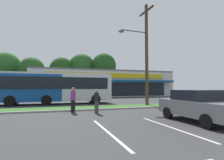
{
  "coord_description": "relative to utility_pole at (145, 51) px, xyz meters",
  "views": [
    {
      "loc": [
        -4.49,
        -0.4,
        1.71
      ],
      "look_at": [
        1.49,
        18.1,
        2.57
      ],
      "focal_mm": 28.22,
      "sensor_mm": 36.0,
      "label": 1
    }
  ],
  "objects": [
    {
      "name": "tree_mid_right",
      "position": [
        -1.32,
        32.6,
        2.01
      ],
      "size": [
        7.2,
        7.2,
        10.78
      ],
      "color": "#473323",
      "rests_on": "ground_plane"
    },
    {
      "name": "storefront_building",
      "position": [
        1.33,
        22.52,
        -2.61
      ],
      "size": [
        27.32,
        14.95,
        5.1
      ],
      "color": "beige",
      "rests_on": "ground_plane"
    },
    {
      "name": "grass_median",
      "position": [
        -3.55,
        -0.27,
        -5.1
      ],
      "size": [
        56.0,
        2.2,
        0.12
      ],
      "primitive_type": "cube",
      "color": "#386B28",
      "rests_on": "ground_plane"
    },
    {
      "name": "car_0",
      "position": [
        -6.29,
        11.99,
        -4.42
      ],
      "size": [
        4.17,
        1.98,
        1.44
      ],
      "rotation": [
        0.0,
        0.0,
        3.14
      ],
      "color": "#B7B7BC",
      "rests_on": "ground_plane"
    },
    {
      "name": "tree_right",
      "position": [
        4.31,
        30.79,
        2.44
      ],
      "size": [
        6.66,
        6.66,
        10.95
      ],
      "color": "#473323",
      "rests_on": "ground_plane"
    },
    {
      "name": "pedestrian_near_bench",
      "position": [
        -5.39,
        -3.12,
        -4.36
      ],
      "size": [
        0.32,
        0.32,
        1.59
      ],
      "rotation": [
        0.0,
        0.0,
        0.54
      ],
      "color": "#47423D",
      "rests_on": "ground_plane"
    },
    {
      "name": "pedestrian_by_pole",
      "position": [
        -6.84,
        -2.17,
        -4.29
      ],
      "size": [
        0.35,
        0.35,
        1.73
      ],
      "rotation": [
        0.0,
        0.0,
        0.85
      ],
      "color": "black",
      "rests_on": "ground_plane"
    },
    {
      "name": "tree_left",
      "position": [
        -18.96,
        31.51,
        1.54
      ],
      "size": [
        6.38,
        6.38,
        9.91
      ],
      "color": "#473323",
      "rests_on": "ground_plane"
    },
    {
      "name": "city_bus",
      "position": [
        -7.95,
        4.81,
        -3.4
      ],
      "size": [
        11.6,
        2.76,
        3.25
      ],
      "rotation": [
        0.0,
        0.0,
        -0.01
      ],
      "color": "#144793",
      "rests_on": "ground_plane"
    },
    {
      "name": "parking_stripe_1",
      "position": [
        -3.26,
        -8.16,
        -5.16
      ],
      "size": [
        0.12,
        4.8,
        0.01
      ],
      "primitive_type": "cube",
      "color": "silver",
      "rests_on": "ground_plane"
    },
    {
      "name": "car_2",
      "position": [
        -1.18,
        -7.57,
        -4.35
      ],
      "size": [
        2.01,
        4.26,
        1.59
      ],
      "rotation": [
        0.0,
        0.0,
        -1.57
      ],
      "color": "slate",
      "rests_on": "ground_plane"
    },
    {
      "name": "tree_mid_left",
      "position": [
        -13.15,
        28.37,
        0.49
      ],
      "size": [
        5.75,
        5.75,
        8.54
      ],
      "color": "#473323",
      "rests_on": "ground_plane"
    },
    {
      "name": "utility_pole",
      "position": [
        0.0,
        0.0,
        0.0
      ],
      "size": [
        3.03,
        2.4,
        9.64
      ],
      "color": "#4C3826",
      "rests_on": "ground_plane"
    },
    {
      "name": "tree_mid",
      "position": [
        -6.45,
        32.56,
        1.22
      ],
      "size": [
        6.38,
        6.38,
        9.59
      ],
      "color": "#473323",
      "rests_on": "ground_plane"
    },
    {
      "name": "parking_stripe_0",
      "position": [
        -6.07,
        -8.04,
        -5.16
      ],
      "size": [
        0.12,
        4.8,
        0.01
      ],
      "primitive_type": "cube",
      "color": "silver",
      "rests_on": "ground_plane"
    },
    {
      "name": "curb_lip",
      "position": [
        -3.55,
        -1.49,
        -5.1
      ],
      "size": [
        56.0,
        0.24,
        0.12
      ],
      "primitive_type": "cube",
      "color": "#99968C",
      "rests_on": "ground_plane"
    }
  ]
}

